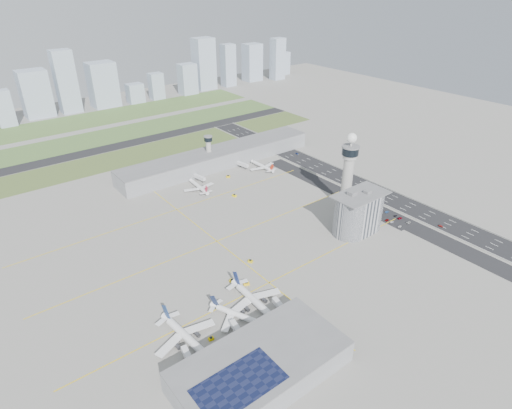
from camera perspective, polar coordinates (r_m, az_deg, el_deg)
ground at (r=313.21m, az=3.95°, el=-4.83°), size 1000.00×1000.00×0.00m
grass_strip_0 at (r=478.42m, az=-16.17°, el=6.29°), size 480.00×50.00×0.08m
grass_strip_1 at (r=545.18m, az=-19.33°, el=8.50°), size 480.00×60.00×0.08m
grass_strip_2 at (r=618.47m, az=-21.96°, el=10.31°), size 480.00×70.00×0.08m
runway at (r=511.06m, az=-17.83°, el=7.46°), size 480.00×22.00×0.10m
highway at (r=389.98m, az=16.73°, el=1.07°), size 28.00×500.00×0.10m
barrier_left at (r=379.35m, az=15.48°, el=0.56°), size 0.60×500.00×1.20m
barrier_right at (r=400.35m, az=17.95°, el=1.70°), size 0.60×500.00×1.20m
landside_road at (r=366.52m, az=15.62°, el=-0.59°), size 18.00×260.00×0.08m
parking_lot at (r=359.19m, az=16.91°, el=-1.41°), size 20.00×44.00×0.10m
taxiway_line_h_0 at (r=273.55m, az=1.77°, el=-10.39°), size 260.00×0.60×0.01m
taxiway_line_h_1 at (r=313.04m, az=-5.24°, el=-4.90°), size 260.00×0.60×0.01m
taxiway_line_h_2 at (r=358.27m, az=-10.51°, el=-0.67°), size 260.00×0.60×0.01m
taxiway_line_v at (r=313.04m, az=-5.24°, el=-4.90°), size 0.60×260.00×0.01m
control_tower at (r=348.11m, az=12.22°, el=4.70°), size 14.00×14.00×64.50m
secondary_tower at (r=428.90m, az=-6.33°, el=7.41°), size 8.60×8.60×31.90m
admin_building at (r=325.91m, az=13.49°, el=-1.05°), size 42.00×24.00×33.50m
terminal_pier at (r=436.21m, az=-5.00°, el=6.31°), size 210.00×32.00×15.80m
near_terminal at (r=217.99m, az=0.65°, el=-20.76°), size 84.00×42.00×13.00m
airplane_near_a at (r=236.03m, az=-9.33°, el=-16.56°), size 40.02×45.82×11.96m
airplane_near_b at (r=246.73m, az=-2.57°, el=-14.07°), size 40.58×43.26×9.64m
airplane_near_c at (r=253.43m, az=-0.18°, el=-12.30°), size 38.04×44.36×12.13m
airplane_far_a at (r=386.96m, az=-7.67°, el=2.66°), size 31.81×36.54×9.61m
airplane_far_b at (r=426.21m, az=0.80°, el=5.41°), size 29.57×34.58×9.53m
jet_bridge_near_0 at (r=223.60m, az=-8.34°, el=-20.91°), size 5.39×14.31×5.70m
jet_bridge_near_1 at (r=233.99m, az=-1.70°, el=-17.67°), size 5.39×14.31×5.70m
jet_bridge_near_2 at (r=247.61m, az=4.09°, el=-14.56°), size 5.39×14.31×5.70m
jet_bridge_far_0 at (r=407.71m, az=-8.19°, el=3.71°), size 5.39×14.31×5.70m
jet_bridge_far_1 at (r=432.04m, az=-2.46°, el=5.44°), size 5.39×14.31×5.70m
tug_0 at (r=238.86m, az=-6.01°, el=-17.34°), size 3.24×2.44×1.74m
tug_1 at (r=273.82m, az=-3.21°, el=-10.12°), size 3.25×3.92×1.95m
tug_2 at (r=271.44m, az=-1.30°, el=-10.45°), size 4.35×3.82×2.11m
tug_3 at (r=290.32m, az=-0.76°, el=-7.54°), size 3.41×3.79×1.82m
tug_4 at (r=373.07m, az=-2.92°, el=1.22°), size 3.05×3.98×2.11m
tug_5 at (r=409.29m, az=-3.73°, el=3.77°), size 4.37×4.24×2.11m
car_lot_0 at (r=346.32m, az=18.63°, el=-2.78°), size 3.48×1.84×1.13m
car_lot_1 at (r=350.49m, az=17.68°, el=-2.23°), size 3.53×1.60×1.12m
car_lot_2 at (r=352.07m, az=17.08°, el=-1.98°), size 4.19×2.30×1.11m
car_lot_3 at (r=357.58m, az=15.86°, el=-1.29°), size 4.40×2.26×1.22m
car_lot_4 at (r=360.83m, az=14.88°, el=-0.88°), size 3.33×1.73×1.08m
car_lot_5 at (r=365.35m, az=14.10°, el=-0.37°), size 3.97×1.76×1.27m
car_lot_6 at (r=353.77m, az=19.68°, el=-2.26°), size 4.74×2.32×1.30m
car_lot_7 at (r=357.69m, az=18.63°, el=-1.72°), size 4.65×2.23×1.31m
car_lot_8 at (r=360.14m, az=18.09°, el=-1.43°), size 3.32×1.65×1.09m
car_lot_9 at (r=363.72m, az=17.07°, el=-0.94°), size 3.97×1.40×1.31m
car_lot_10 at (r=366.16m, az=16.16°, el=-0.60°), size 4.17×2.04×1.14m
car_lot_11 at (r=370.82m, az=15.37°, el=-0.09°), size 4.50×1.99×1.29m
car_hw_0 at (r=358.00m, az=23.41°, el=-2.64°), size 1.72×3.78×1.26m
car_hw_1 at (r=411.55m, az=12.45°, el=3.21°), size 1.74×3.83×1.22m
car_hw_2 at (r=465.72m, az=5.49°, el=6.78°), size 2.28×4.19×1.12m
car_hw_4 at (r=499.49m, az=-0.53°, el=8.43°), size 1.39×3.24×1.09m
skyline_bldg_6 at (r=633.23m, az=-30.56°, el=10.98°), size 20.04×16.03×45.20m
skyline_bldg_7 at (r=656.16m, az=-27.34°, el=12.99°), size 35.76×28.61×61.22m
skyline_bldg_8 at (r=657.19m, az=-24.02°, el=14.71°), size 26.33×21.06×83.39m
skyline_bldg_9 at (r=673.71m, az=-19.74°, el=14.82°), size 36.96×29.57×62.11m
skyline_bldg_10 at (r=684.09m, az=-15.81°, el=14.09°), size 23.01×18.41×27.75m
skyline_bldg_11 at (r=696.12m, az=-13.15°, el=15.12°), size 20.22×16.18×38.97m
skyline_bldg_12 at (r=717.32m, az=-9.11°, el=16.19°), size 26.14×20.92×46.89m
skyline_bldg_13 at (r=743.45m, az=-6.96°, el=18.11°), size 32.26×25.81×81.20m
skyline_bldg_14 at (r=761.98m, az=-3.72°, el=18.02°), size 21.59×17.28×68.75m
skyline_bldg_15 at (r=803.23m, az=-0.51°, el=18.42°), size 30.25×24.20×63.40m
skyline_bldg_16 at (r=814.01m, az=2.89°, el=18.81°), size 23.04×18.43×71.56m
skyline_bldg_17 at (r=860.57m, az=3.58°, el=18.29°), size 22.64×18.11×41.06m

